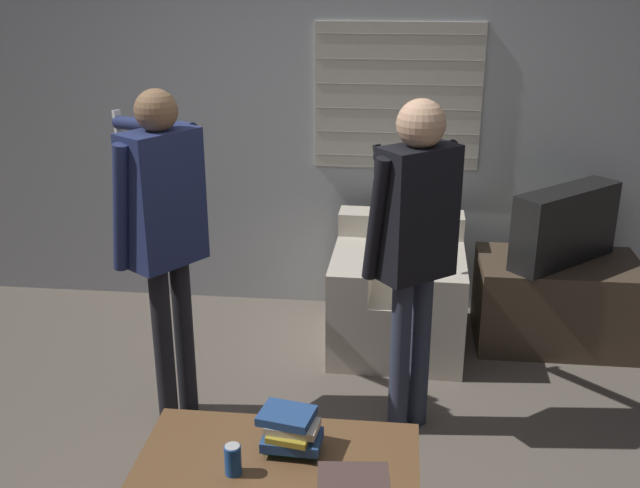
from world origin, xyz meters
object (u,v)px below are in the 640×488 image
object	(u,v)px
armchair_beige	(398,294)
soda_can	(233,460)
book_stack	(291,432)
spare_remote	(290,425)
person_left_standing	(163,220)
tv	(565,226)
coffee_table	(279,463)
person_right_standing	(414,230)

from	to	relation	value
armchair_beige	soda_can	size ratio (longest dim) A/B	6.90
book_stack	spare_remote	bearing A→B (deg)	100.14
armchair_beige	person_left_standing	xyz separation A→B (m)	(-1.15, -0.96, 0.78)
armchair_beige	tv	size ratio (longest dim) A/B	1.24
tv	armchair_beige	bearing A→B (deg)	-36.43
spare_remote	armchair_beige	bearing A→B (deg)	109.06
tv	soda_can	bearing A→B (deg)	9.73
soda_can	coffee_table	bearing A→B (deg)	39.61
tv	spare_remote	xyz separation A→B (m)	(-1.43, -1.72, -0.35)
tv	person_right_standing	distance (m)	1.41
person_left_standing	person_right_standing	world-z (taller)	person_left_standing
book_stack	person_left_standing	bearing A→B (deg)	132.28
armchair_beige	book_stack	distance (m)	1.83
soda_can	spare_remote	xyz separation A→B (m)	(0.17, 0.32, -0.05)
soda_can	tv	bearing A→B (deg)	51.89
person_left_standing	person_right_standing	bearing A→B (deg)	-53.63
book_stack	armchair_beige	bearing A→B (deg)	76.80
tv	person_right_standing	bearing A→B (deg)	5.77
book_stack	person_right_standing	bearing A→B (deg)	60.57
tv	person_right_standing	size ratio (longest dim) A/B	0.41
person_right_standing	spare_remote	distance (m)	1.08
person_left_standing	spare_remote	distance (m)	1.18
person_left_standing	soda_can	world-z (taller)	person_left_standing
coffee_table	soda_can	distance (m)	0.23
armchair_beige	coffee_table	size ratio (longest dim) A/B	0.78
coffee_table	spare_remote	bearing A→B (deg)	85.45
person_left_standing	book_stack	xyz separation A→B (m)	(0.74, -0.81, -0.60)
person_left_standing	soda_can	bearing A→B (deg)	-116.66
tv	book_stack	distance (m)	2.35
armchair_beige	spare_remote	size ratio (longest dim) A/B	6.70
person_right_standing	spare_remote	xyz separation A→B (m)	(-0.50, -0.69, -0.65)
person_left_standing	spare_remote	size ratio (longest dim) A/B	13.32
tv	coffee_table	bearing A→B (deg)	10.77
book_stack	tv	bearing A→B (deg)	53.15
coffee_table	person_right_standing	xyz separation A→B (m)	(0.52, 0.89, 0.70)
tv	soda_can	distance (m)	2.61
armchair_beige	book_stack	size ratio (longest dim) A/B	3.28
coffee_table	book_stack	bearing A→B (deg)	44.48
armchair_beige	soda_can	bearing A→B (deg)	73.65
soda_can	spare_remote	distance (m)	0.37
armchair_beige	tv	bearing A→B (deg)	-173.04
coffee_table	armchair_beige	bearing A→B (deg)	75.83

